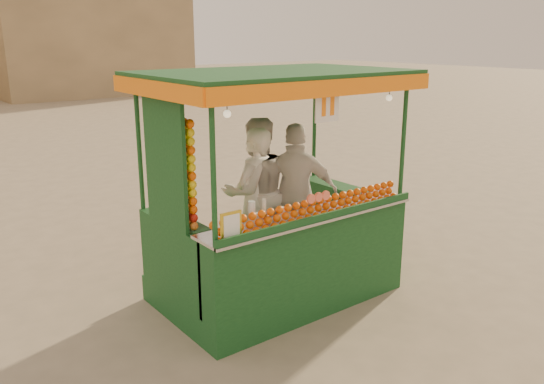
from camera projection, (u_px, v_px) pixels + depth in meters
ground at (246, 301)px, 6.17m from camera, size 90.00×90.00×0.00m
building_right at (86, 42)px, 27.92m from camera, size 9.00×6.00×5.00m
juice_cart at (277, 230)px, 6.01m from camera, size 2.75×1.78×2.50m
vendor_left at (255, 199)px, 6.19m from camera, size 0.68×0.57×1.59m
vendor_middle at (256, 192)px, 6.31m from camera, size 0.90×0.75×1.68m
vendor_right at (296, 194)px, 6.32m from camera, size 1.01×0.87×1.62m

